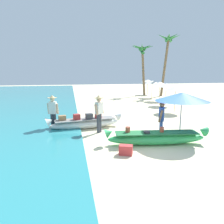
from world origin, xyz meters
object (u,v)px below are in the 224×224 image
at_px(boat_green_foreground, 156,138).
at_px(patio_umbrella_large, 182,97).
at_px(person_vendor_assistant, 53,110).
at_px(palm_tree_leaning_seaward, 168,46).
at_px(cooler_box, 126,150).
at_px(person_vendor_hatted, 99,111).
at_px(person_tourist_customer, 161,118).
at_px(palm_tree_tall_inland, 142,53).
at_px(boat_white_midground, 85,123).

height_order(boat_green_foreground, patio_umbrella_large, patio_umbrella_large).
relative_size(person_vendor_assistant, palm_tree_leaning_seaward, 0.24).
bearing_deg(person_vendor_assistant, cooler_box, -55.05).
xyz_separation_m(person_vendor_hatted, person_vendor_assistant, (-2.18, 1.04, -0.05)).
bearing_deg(patio_umbrella_large, person_vendor_hatted, 153.78).
distance_m(person_tourist_customer, palm_tree_leaning_seaward, 17.54).
xyz_separation_m(person_vendor_hatted, palm_tree_tall_inland, (7.39, 15.03, 4.04)).
distance_m(boat_white_midground, person_vendor_hatted, 1.31).
distance_m(person_vendor_assistant, palm_tree_tall_inland, 17.44).
bearing_deg(boat_white_midground, person_tourist_customer, -35.40).
xyz_separation_m(boat_green_foreground, boat_white_midground, (-2.63, 2.97, 0.02)).
height_order(person_vendor_assistant, palm_tree_tall_inland, palm_tree_tall_inland).
bearing_deg(patio_umbrella_large, cooler_box, -155.70).
height_order(person_vendor_hatted, patio_umbrella_large, patio_umbrella_large).
height_order(person_vendor_hatted, person_tourist_customer, person_vendor_hatted).
xyz_separation_m(palm_tree_leaning_seaward, cooler_box, (-9.46, -16.60, -5.62)).
bearing_deg(boat_white_midground, cooler_box, -72.74).
bearing_deg(palm_tree_leaning_seaward, cooler_box, -119.67).
relative_size(person_tourist_customer, patio_umbrella_large, 0.71).
xyz_separation_m(patio_umbrella_large, palm_tree_leaning_seaward, (6.71, 15.36, 3.96)).
bearing_deg(patio_umbrella_large, person_vendor_assistant, 154.08).
height_order(palm_tree_leaning_seaward, cooler_box, palm_tree_leaning_seaward).
relative_size(boat_green_foreground, person_vendor_hatted, 2.33).
relative_size(boat_white_midground, palm_tree_tall_inland, 0.64).
xyz_separation_m(person_vendor_hatted, palm_tree_leaning_seaward, (10.00, 13.74, 4.74)).
bearing_deg(cooler_box, boat_white_midground, 129.66).
relative_size(person_vendor_hatted, cooler_box, 3.89).
relative_size(person_tourist_customer, person_vendor_assistant, 0.92).
bearing_deg(palm_tree_leaning_seaward, palm_tree_tall_inland, 153.66).
xyz_separation_m(person_vendor_hatted, person_tourist_customer, (2.53, -1.36, -0.15)).
height_order(person_vendor_hatted, palm_tree_leaning_seaward, palm_tree_leaning_seaward).
bearing_deg(person_vendor_assistant, palm_tree_leaning_seaward, 46.18).
distance_m(boat_green_foreground, patio_umbrella_large, 2.07).
xyz_separation_m(palm_tree_tall_inland, cooler_box, (-6.84, -17.90, -4.91)).
relative_size(patio_umbrella_large, palm_tree_tall_inland, 0.36).
height_order(boat_green_foreground, person_vendor_assistant, person_vendor_assistant).
height_order(boat_green_foreground, boat_white_midground, boat_white_midground).
bearing_deg(person_vendor_assistant, boat_white_midground, -5.91).
bearing_deg(cooler_box, person_vendor_assistant, 147.35).
bearing_deg(person_tourist_customer, patio_umbrella_large, -18.90).
bearing_deg(cooler_box, patio_umbrella_large, 46.70).
bearing_deg(person_tourist_customer, person_vendor_assistant, 153.02).
bearing_deg(person_vendor_hatted, boat_green_foreground, -46.10).
xyz_separation_m(boat_white_midground, palm_tree_leaning_seaward, (10.62, 12.86, 5.49)).
height_order(person_vendor_assistant, patio_umbrella_large, patio_umbrella_large).
bearing_deg(person_vendor_hatted, boat_white_midground, 125.14).
distance_m(boat_white_midground, person_tourist_customer, 3.91).
xyz_separation_m(person_vendor_hatted, patio_umbrella_large, (3.30, -1.62, 0.78)).
bearing_deg(boat_green_foreground, person_tourist_customer, 54.12).
height_order(person_tourist_customer, patio_umbrella_large, patio_umbrella_large).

